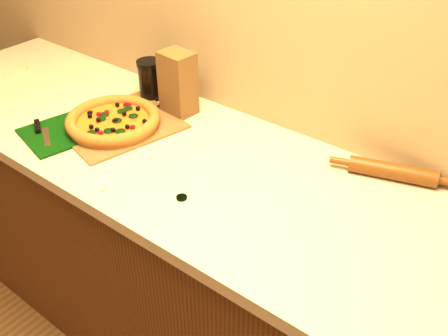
# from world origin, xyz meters

# --- Properties ---
(cabinet) EXTENTS (2.80, 0.65, 0.86)m
(cabinet) POSITION_xyz_m (0.00, 1.43, 0.43)
(cabinet) COLOR #44240E
(cabinet) RESTS_ON ground
(countertop) EXTENTS (2.84, 0.68, 0.04)m
(countertop) POSITION_xyz_m (0.00, 1.43, 0.88)
(countertop) COLOR beige
(countertop) RESTS_ON cabinet
(pizza_peel) EXTENTS (0.41, 0.53, 0.01)m
(pizza_peel) POSITION_xyz_m (-0.51, 1.44, 0.90)
(pizza_peel) COLOR brown
(pizza_peel) RESTS_ON countertop
(pizza) EXTENTS (0.31, 0.31, 0.04)m
(pizza) POSITION_xyz_m (-0.51, 1.40, 0.93)
(pizza) COLOR #A8792A
(pizza) RESTS_ON pizza_peel
(cutting_board) EXTENTS (0.28, 0.35, 0.02)m
(cutting_board) POSITION_xyz_m (-0.61, 1.30, 0.90)
(cutting_board) COLOR #053306
(cutting_board) RESTS_ON countertop
(bottle_cap) EXTENTS (0.04, 0.04, 0.01)m
(bottle_cap) POSITION_xyz_m (-0.08, 1.26, 0.90)
(bottle_cap) COLOR black
(bottle_cap) RESTS_ON countertop
(rolling_pin) EXTENTS (0.35, 0.13, 0.05)m
(rolling_pin) POSITION_xyz_m (0.34, 1.70, 0.92)
(rolling_pin) COLOR #522D0E
(rolling_pin) RESTS_ON countertop
(wine_glass) EXTENTS (0.07, 0.07, 0.18)m
(wine_glass) POSITION_xyz_m (-0.47, 1.70, 1.02)
(wine_glass) COLOR silver
(wine_glass) RESTS_ON countertop
(paper_bag) EXTENTS (0.12, 0.10, 0.22)m
(paper_bag) POSITION_xyz_m (-0.41, 1.62, 1.01)
(paper_bag) COLOR brown
(paper_bag) RESTS_ON countertop
(dark_jar) EXTENTS (0.09, 0.09, 0.14)m
(dark_jar) POSITION_xyz_m (-0.57, 1.64, 0.97)
(dark_jar) COLOR black
(dark_jar) RESTS_ON countertop
(side_plate) EXTENTS (0.22, 0.22, 0.02)m
(side_plate) POSITION_xyz_m (-1.20, 1.44, 0.91)
(side_plate) COLOR beige
(side_plate) RESTS_ON countertop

